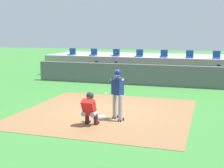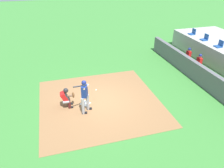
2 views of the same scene
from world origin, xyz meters
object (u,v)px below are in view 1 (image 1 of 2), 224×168
Objects in this scene: home_plate at (100,117)px; dugout_player_0 at (96,70)px; catcher_crouched at (90,107)px; dugout_player_1 at (116,71)px; stadium_seat_5 at (190,56)px; stadium_seat_4 at (164,55)px; dugout_player_2 at (219,75)px; stadium_seat_1 at (93,54)px; stadium_seat_6 at (216,56)px; stadium_seat_3 at (139,55)px; stadium_seat_2 at (116,54)px; batter_at_plate at (117,91)px; stadium_seat_0 at (72,53)px.

dugout_player_0 reaches higher than home_plate.
dugout_player_1 is (-1.83, 9.08, 0.07)m from catcher_crouched.
stadium_seat_5 is (2.44, 11.12, 0.93)m from catcher_crouched.
dugout_player_2 is at bearing -31.06° from stadium_seat_4.
stadium_seat_1 reaches higher than dugout_player_1.
stadium_seat_5 is 1.00× the size of stadium_seat_6.
stadium_seat_5 is at bearing 76.53° from home_plate.
stadium_seat_3 reaches higher than dugout_player_0.
stadium_seat_1 is 1.00× the size of stadium_seat_2.
dugout_player_1 is at bearing 0.00° from dugout_player_0.
stadium_seat_5 is at bearing 0.00° from stadium_seat_3.
stadium_seat_3 is at bearing 0.00° from stadium_seat_1.
stadium_seat_1 is 4.88m from stadium_seat_4.
stadium_seat_5 and stadium_seat_6 have the same top height.
dugout_player_0 is 1.00× the size of dugout_player_1.
catcher_crouched is 4.02× the size of stadium_seat_3.
stadium_seat_2 is (-3.13, 10.27, 0.50)m from batter_at_plate.
catcher_crouched is at bearing -114.75° from dugout_player_2.
stadium_seat_6 is at bearing 0.00° from stadium_seat_1.
stadium_seat_5 is (1.75, 10.27, 0.50)m from batter_at_plate.
batter_at_plate is at bearing -58.15° from stadium_seat_0.
stadium_seat_1 is 3.25m from stadium_seat_3.
stadium_seat_2 reaches higher than catcher_crouched.
stadium_seat_1 reaches higher than dugout_player_0.
batter_at_plate is 3.76× the size of stadium_seat_6.
stadium_seat_2 is at bearing 71.62° from dugout_player_0.
stadium_seat_5 is (-1.75, 2.03, 0.86)m from dugout_player_2.
stadium_seat_1 reaches higher than catcher_crouched.
stadium_seat_4 reaches higher than dugout_player_1.
stadium_seat_5 is at bearing 130.75° from dugout_player_2.
stadium_seat_4 is 1.62m from stadium_seat_5.
home_plate is 11.06m from stadium_seat_6.
stadium_seat_2 is (0.68, 2.03, 0.86)m from dugout_player_0.
stadium_seat_1 is at bearing 110.08° from catcher_crouched.
stadium_seat_2 is at bearing 180.00° from stadium_seat_3.
dugout_player_1 is at bearing 107.01° from batter_at_plate.
stadium_seat_5 reaches higher than dugout_player_2.
home_plate is 10.58m from stadium_seat_2.
dugout_player_1 is at bearing -160.94° from stadium_seat_6.
dugout_player_1 is at bearing 102.65° from home_plate.
stadium_seat_3 and stadium_seat_4 have the same top height.
stadium_seat_3 reaches higher than dugout_player_1.
stadium_seat_4 reaches higher than batter_at_plate.
catcher_crouched is at bearing -129.02° from batter_at_plate.
catcher_crouched is at bearing -89.87° from home_plate.
dugout_player_0 is 4.50m from stadium_seat_4.
home_plate is 0.34× the size of dugout_player_2.
stadium_seat_4 is at bearing 0.00° from stadium_seat_3.
home_plate is at bearing -94.56° from stadium_seat_4.
dugout_player_2 is at bearing 66.98° from batter_at_plate.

